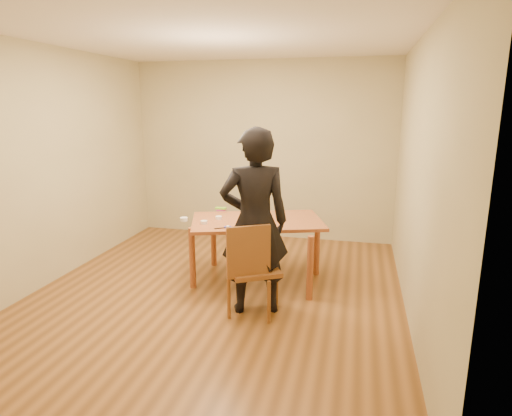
% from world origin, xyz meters
% --- Properties ---
extents(room_shell, '(4.00, 4.50, 2.70)m').
position_xyz_m(room_shell, '(0.00, 0.34, 1.35)').
color(room_shell, brown).
rests_on(room_shell, ground).
extents(dining_table, '(1.68, 1.30, 0.04)m').
position_xyz_m(dining_table, '(0.35, 0.44, 0.73)').
color(dining_table, brown).
rests_on(dining_table, floor).
extents(dining_chair, '(0.63, 0.63, 0.04)m').
position_xyz_m(dining_chair, '(0.50, -0.33, 0.45)').
color(dining_chair, brown).
rests_on(dining_chair, floor).
extents(cake_plate, '(0.30, 0.30, 0.02)m').
position_xyz_m(cake_plate, '(0.33, 0.49, 0.76)').
color(cake_plate, '#BD0C30').
rests_on(cake_plate, dining_table).
extents(cake, '(0.23, 0.23, 0.07)m').
position_xyz_m(cake, '(0.33, 0.49, 0.81)').
color(cake, white).
rests_on(cake, cake_plate).
extents(frosting_dome, '(0.23, 0.23, 0.03)m').
position_xyz_m(frosting_dome, '(0.33, 0.49, 0.86)').
color(frosting_dome, white).
rests_on(frosting_dome, cake).
extents(frosting_tub, '(0.08, 0.08, 0.07)m').
position_xyz_m(frosting_tub, '(0.34, 0.07, 0.78)').
color(frosting_tub, white).
rests_on(frosting_tub, dining_table).
extents(frosting_lid, '(0.08, 0.08, 0.01)m').
position_xyz_m(frosting_lid, '(0.12, 0.06, 0.75)').
color(frosting_lid, '#191CA4').
rests_on(frosting_lid, dining_table).
extents(frosting_dollop, '(0.04, 0.04, 0.02)m').
position_xyz_m(frosting_dollop, '(0.12, 0.06, 0.76)').
color(frosting_dollop, white).
rests_on(frosting_dollop, frosting_lid).
extents(ramekin_green, '(0.08, 0.08, 0.04)m').
position_xyz_m(ramekin_green, '(-0.18, 0.14, 0.77)').
color(ramekin_green, white).
rests_on(ramekin_green, dining_table).
extents(ramekin_yellow, '(0.08, 0.08, 0.04)m').
position_xyz_m(ramekin_yellow, '(-0.09, 0.37, 0.77)').
color(ramekin_yellow, white).
rests_on(ramekin_yellow, dining_table).
extents(ramekin_multi, '(0.09, 0.09, 0.04)m').
position_xyz_m(ramekin_multi, '(-0.45, 0.20, 0.77)').
color(ramekin_multi, white).
rests_on(ramekin_multi, dining_table).
extents(candy_box_pink, '(0.13, 0.08, 0.02)m').
position_xyz_m(candy_box_pink, '(-0.19, 0.77, 0.76)').
color(candy_box_pink, '#E73677').
rests_on(candy_box_pink, dining_table).
extents(candy_box_green, '(0.14, 0.08, 0.02)m').
position_xyz_m(candy_box_green, '(-0.20, 0.78, 0.78)').
color(candy_box_green, green).
rests_on(candy_box_green, candy_box_pink).
extents(spatula, '(0.14, 0.09, 0.01)m').
position_xyz_m(spatula, '(0.06, 0.01, 0.75)').
color(spatula, black).
rests_on(spatula, dining_table).
extents(person, '(0.78, 0.65, 1.84)m').
position_xyz_m(person, '(0.50, -0.29, 0.92)').
color(person, black).
rests_on(person, floor).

